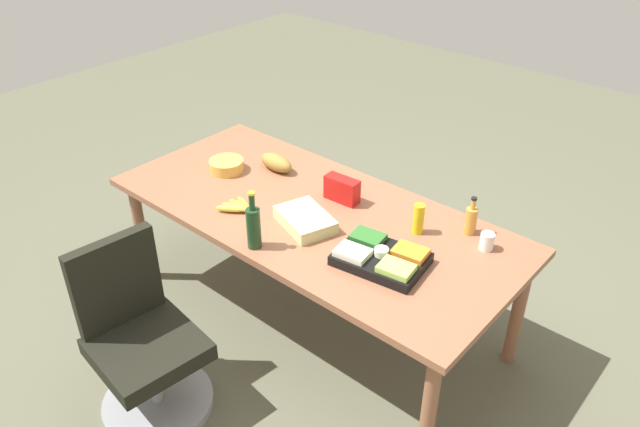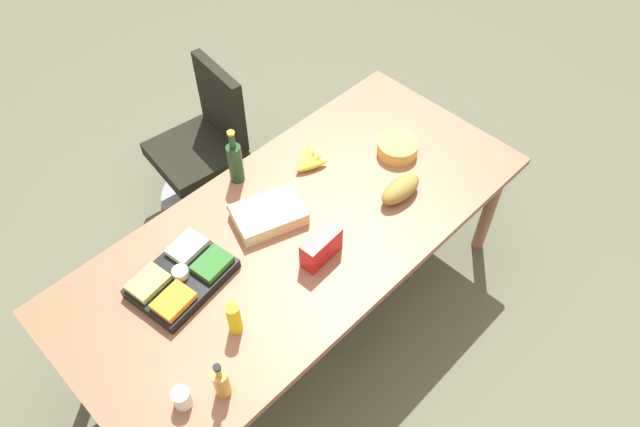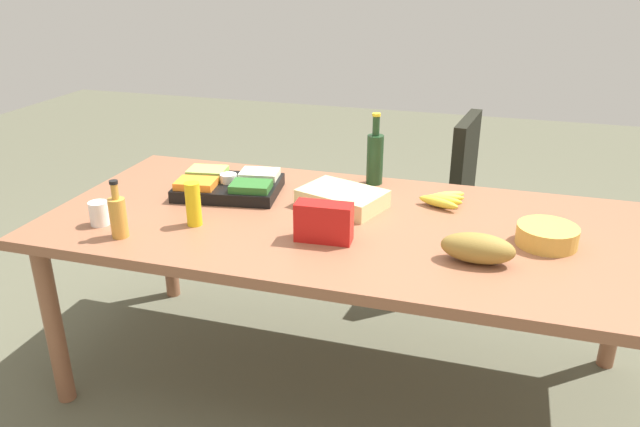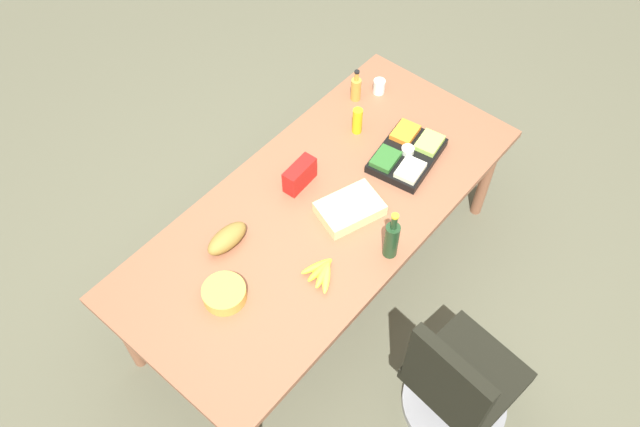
{
  "view_description": "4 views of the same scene",
  "coord_description": "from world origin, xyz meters",
  "px_view_note": "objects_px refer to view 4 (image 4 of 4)",
  "views": [
    {
      "loc": [
        -1.91,
        2.14,
        2.55
      ],
      "look_at": [
        -0.13,
        0.08,
        0.82
      ],
      "focal_mm": 34.74,
      "sensor_mm": 36.0,
      "label": 1
    },
    {
      "loc": [
        -1.14,
        -1.27,
        2.89
      ],
      "look_at": [
        0.1,
        -0.05,
        0.8
      ],
      "focal_mm": 33.02,
      "sensor_mm": 36.0,
      "label": 2
    },
    {
      "loc": [
        0.5,
        -2.07,
        1.67
      ],
      "look_at": [
        -0.09,
        -0.09,
        0.8
      ],
      "focal_mm": 34.37,
      "sensor_mm": 36.0,
      "label": 3
    },
    {
      "loc": [
        1.55,
        1.3,
        3.43
      ],
      "look_at": [
        0.05,
        0.03,
        0.76
      ],
      "focal_mm": 36.14,
      "sensor_mm": 36.0,
      "label": 4
    }
  ],
  "objects_px": {
    "sheet_cake": "(350,209)",
    "bread_loaf": "(227,238)",
    "chip_bag_red": "(300,175)",
    "chip_bowl": "(224,294)",
    "mustard_bottle": "(357,121)",
    "conference_table": "(322,215)",
    "office_chair": "(457,386)",
    "veggie_tray": "(407,154)",
    "wine_bottle": "(392,239)",
    "banana_bunch": "(322,272)",
    "paper_cup": "(379,86)",
    "dressing_bottle": "(356,88)"
  },
  "relations": [
    {
      "from": "wine_bottle",
      "to": "mustard_bottle",
      "type": "height_order",
      "value": "wine_bottle"
    },
    {
      "from": "chip_bowl",
      "to": "veggie_tray",
      "type": "relative_size",
      "value": 0.45
    },
    {
      "from": "chip_bowl",
      "to": "paper_cup",
      "type": "bearing_deg",
      "value": -169.48
    },
    {
      "from": "sheet_cake",
      "to": "chip_bowl",
      "type": "bearing_deg",
      "value": -10.19
    },
    {
      "from": "conference_table",
      "to": "wine_bottle",
      "type": "height_order",
      "value": "wine_bottle"
    },
    {
      "from": "sheet_cake",
      "to": "mustard_bottle",
      "type": "relative_size",
      "value": 1.93
    },
    {
      "from": "chip_bag_red",
      "to": "mustard_bottle",
      "type": "relative_size",
      "value": 1.21
    },
    {
      "from": "wine_bottle",
      "to": "banana_bunch",
      "type": "distance_m",
      "value": 0.37
    },
    {
      "from": "chip_bowl",
      "to": "veggie_tray",
      "type": "distance_m",
      "value": 1.27
    },
    {
      "from": "banana_bunch",
      "to": "wine_bottle",
      "type": "bearing_deg",
      "value": 150.93
    },
    {
      "from": "conference_table",
      "to": "office_chair",
      "type": "relative_size",
      "value": 2.51
    },
    {
      "from": "chip_bowl",
      "to": "wine_bottle",
      "type": "relative_size",
      "value": 0.66
    },
    {
      "from": "veggie_tray",
      "to": "conference_table",
      "type": "bearing_deg",
      "value": -13.92
    },
    {
      "from": "wine_bottle",
      "to": "paper_cup",
      "type": "height_order",
      "value": "wine_bottle"
    },
    {
      "from": "banana_bunch",
      "to": "veggie_tray",
      "type": "bearing_deg",
      "value": -171.93
    },
    {
      "from": "wine_bottle",
      "to": "banana_bunch",
      "type": "relative_size",
      "value": 1.67
    },
    {
      "from": "chip_bowl",
      "to": "mustard_bottle",
      "type": "bearing_deg",
      "value": -171.13
    },
    {
      "from": "wine_bottle",
      "to": "banana_bunch",
      "type": "xyz_separation_m",
      "value": [
        0.32,
        -0.18,
        -0.1
      ]
    },
    {
      "from": "conference_table",
      "to": "wine_bottle",
      "type": "xyz_separation_m",
      "value": [
        -0.0,
        0.44,
        0.19
      ]
    },
    {
      "from": "veggie_tray",
      "to": "mustard_bottle",
      "type": "height_order",
      "value": "mustard_bottle"
    },
    {
      "from": "conference_table",
      "to": "chip_bowl",
      "type": "relative_size",
      "value": 11.09
    },
    {
      "from": "sheet_cake",
      "to": "wine_bottle",
      "type": "bearing_deg",
      "value": 77.97
    },
    {
      "from": "chip_bowl",
      "to": "banana_bunch",
      "type": "height_order",
      "value": "chip_bowl"
    },
    {
      "from": "chip_bowl",
      "to": "sheet_cake",
      "type": "bearing_deg",
      "value": 169.81
    },
    {
      "from": "sheet_cake",
      "to": "banana_bunch",
      "type": "bearing_deg",
      "value": 18.94
    },
    {
      "from": "chip_bag_red",
      "to": "chip_bowl",
      "type": "bearing_deg",
      "value": 14.08
    },
    {
      "from": "sheet_cake",
      "to": "mustard_bottle",
      "type": "xyz_separation_m",
      "value": [
        -0.48,
        -0.33,
        0.05
      ]
    },
    {
      "from": "office_chair",
      "to": "mustard_bottle",
      "type": "xyz_separation_m",
      "value": [
        -0.74,
        -1.24,
        0.48
      ]
    },
    {
      "from": "chip_bowl",
      "to": "paper_cup",
      "type": "xyz_separation_m",
      "value": [
        -1.59,
        -0.3,
        0.01
      ]
    },
    {
      "from": "conference_table",
      "to": "mustard_bottle",
      "type": "height_order",
      "value": "mustard_bottle"
    },
    {
      "from": "conference_table",
      "to": "dressing_bottle",
      "type": "relative_size",
      "value": 10.88
    },
    {
      "from": "bread_loaf",
      "to": "banana_bunch",
      "type": "xyz_separation_m",
      "value": [
        -0.17,
        0.47,
        -0.03
      ]
    },
    {
      "from": "paper_cup",
      "to": "dressing_bottle",
      "type": "bearing_deg",
      "value": -28.17
    },
    {
      "from": "paper_cup",
      "to": "banana_bunch",
      "type": "distance_m",
      "value": 1.33
    },
    {
      "from": "chip_bag_red",
      "to": "bread_loaf",
      "type": "bearing_deg",
      "value": -1.76
    },
    {
      "from": "sheet_cake",
      "to": "bread_loaf",
      "type": "xyz_separation_m",
      "value": [
        0.55,
        -0.34,
        0.02
      ]
    },
    {
      "from": "office_chair",
      "to": "banana_bunch",
      "type": "height_order",
      "value": "office_chair"
    },
    {
      "from": "office_chair",
      "to": "chip_bowl",
      "type": "height_order",
      "value": "office_chair"
    },
    {
      "from": "veggie_tray",
      "to": "mustard_bottle",
      "type": "relative_size",
      "value": 2.77
    },
    {
      "from": "sheet_cake",
      "to": "paper_cup",
      "type": "relative_size",
      "value": 3.56
    },
    {
      "from": "bread_loaf",
      "to": "paper_cup",
      "type": "distance_m",
      "value": 1.37
    },
    {
      "from": "bread_loaf",
      "to": "chip_bowl",
      "type": "bearing_deg",
      "value": 42.45
    },
    {
      "from": "conference_table",
      "to": "chip_bowl",
      "type": "distance_m",
      "value": 0.71
    },
    {
      "from": "chip_bowl",
      "to": "chip_bag_red",
      "type": "xyz_separation_m",
      "value": [
        -0.75,
        -0.19,
        0.04
      ]
    },
    {
      "from": "chip_bowl",
      "to": "mustard_bottle",
      "type": "relative_size",
      "value": 1.26
    },
    {
      "from": "paper_cup",
      "to": "mustard_bottle",
      "type": "height_order",
      "value": "mustard_bottle"
    },
    {
      "from": "conference_table",
      "to": "sheet_cake",
      "type": "height_order",
      "value": "sheet_cake"
    },
    {
      "from": "sheet_cake",
      "to": "bread_loaf",
      "type": "bearing_deg",
      "value": -32.15
    },
    {
      "from": "conference_table",
      "to": "paper_cup",
      "type": "bearing_deg",
      "value": -161.25
    },
    {
      "from": "bread_loaf",
      "to": "dressing_bottle",
      "type": "distance_m",
      "value": 1.24
    }
  ]
}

